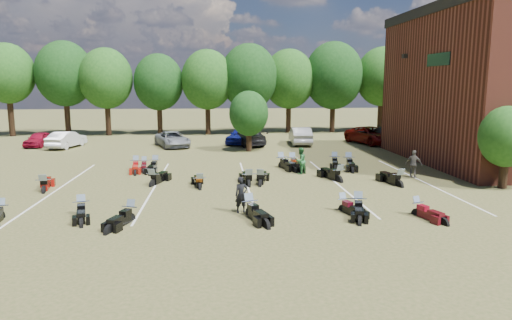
{
  "coord_description": "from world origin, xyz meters",
  "views": [
    {
      "loc": [
        -4.64,
        -21.47,
        5.51
      ],
      "look_at": [
        -2.42,
        4.0,
        1.2
      ],
      "focal_mm": 32.0,
      "sensor_mm": 36.0,
      "label": 1
    }
  ],
  "objects": [
    {
      "name": "motorcycle_17",
      "position": [
        0.37,
        8.03,
        0.0
      ],
      "size": [
        1.04,
        2.5,
        1.36
      ],
      "primitive_type": null,
      "rotation": [
        0.0,
        0.0,
        0.11
      ],
      "color": "black",
      "rests_on": "ground"
    },
    {
      "name": "motorcycle_9",
      "position": [
        -8.13,
        3.14,
        0.0
      ],
      "size": [
        1.47,
        2.53,
        1.34
      ],
      "primitive_type": null,
      "rotation": [
        0.0,
        0.0,
        2.83
      ],
      "color": "black",
      "rests_on": "ground"
    },
    {
      "name": "car_6",
      "position": [
        9.54,
        19.07,
        0.78
      ],
      "size": [
        4.2,
        6.17,
        1.57
      ],
      "primitive_type": "imported",
      "rotation": [
        0.0,
        0.0,
        0.31
      ],
      "color": "#5E0905",
      "rests_on": "ground"
    },
    {
      "name": "car_7",
      "position": [
        10.93,
        19.43,
        0.8
      ],
      "size": [
        2.38,
        5.55,
        1.59
      ],
      "primitive_type": "imported",
      "rotation": [
        0.0,
        0.0,
        3.17
      ],
      "color": "#393A3F",
      "rests_on": "ground"
    },
    {
      "name": "motorcycle_14",
      "position": [
        -9.35,
        8.27,
        0.0
      ],
      "size": [
        0.87,
        2.09,
        1.13
      ],
      "primitive_type": null,
      "rotation": [
        0.0,
        0.0,
        0.11
      ],
      "color": "#40090F",
      "rests_on": "ground"
    },
    {
      "name": "motorcycle_18",
      "position": [
        -0.36,
        8.04,
        0.0
      ],
      "size": [
        1.52,
        2.61,
        1.39
      ],
      "primitive_type": null,
      "rotation": [
        0.0,
        0.0,
        0.31
      ],
      "color": "black",
      "rests_on": "ground"
    },
    {
      "name": "motorcycle_4",
      "position": [
        1.39,
        -2.91,
        0.0
      ],
      "size": [
        1.29,
        2.39,
        1.27
      ],
      "primitive_type": null,
      "rotation": [
        0.0,
        0.0,
        -0.26
      ],
      "color": "black",
      "rests_on": "ground"
    },
    {
      "name": "motorcycle_19",
      "position": [
        3.28,
        8.29,
        0.0
      ],
      "size": [
        1.23,
        2.43,
        1.29
      ],
      "primitive_type": null,
      "rotation": [
        0.0,
        0.0,
        -0.22
      ],
      "color": "black",
      "rests_on": "ground"
    },
    {
      "name": "young_tree_near_building",
      "position": [
        10.5,
        1.0,
        2.75
      ],
      "size": [
        2.8,
        2.8,
        4.16
      ],
      "color": "black",
      "rests_on": "ground"
    },
    {
      "name": "car_5",
      "position": [
        2.97,
        19.29,
        0.79
      ],
      "size": [
        1.96,
        4.92,
        1.59
      ],
      "primitive_type": "imported",
      "rotation": [
        0.0,
        0.0,
        3.08
      ],
      "color": "#A3A39F",
      "rests_on": "ground"
    },
    {
      "name": "person_grey",
      "position": [
        6.9,
        3.99,
        0.82
      ],
      "size": [
        1.0,
        0.92,
        1.65
      ],
      "primitive_type": "imported",
      "rotation": [
        0.0,
        0.0,
        2.46
      ],
      "color": "#635E55",
      "rests_on": "ground"
    },
    {
      "name": "motorcycle_8",
      "position": [
        -5.56,
        2.16,
        0.0
      ],
      "size": [
        1.0,
        2.25,
        1.21
      ],
      "primitive_type": null,
      "rotation": [
        0.0,
        0.0,
        3.29
      ],
      "color": "black",
      "rests_on": "ground"
    },
    {
      "name": "young_tree_midfield",
      "position": [
        -2.0,
        15.5,
        3.09
      ],
      "size": [
        3.2,
        3.2,
        4.7
      ],
      "color": "black",
      "rests_on": "ground"
    },
    {
      "name": "motorcycle_6",
      "position": [
        3.77,
        -3.53,
        0.0
      ],
      "size": [
        1.25,
        2.12,
        1.13
      ],
      "primitive_type": null,
      "rotation": [
        0.0,
        0.0,
        0.32
      ],
      "color": "#470A10",
      "rests_on": "ground"
    },
    {
      "name": "motorcycle_20",
      "position": [
        4.06,
        7.62,
        0.0
      ],
      "size": [
        1.17,
        2.6,
        1.4
      ],
      "primitive_type": null,
      "rotation": [
        0.0,
        0.0,
        -0.15
      ],
      "color": "black",
      "rests_on": "ground"
    },
    {
      "name": "motorcycle_12",
      "position": [
        2.23,
        3.29,
        0.0
      ],
      "size": [
        1.53,
        2.63,
        1.4
      ],
      "primitive_type": null,
      "rotation": [
        0.0,
        0.0,
        3.45
      ],
      "color": "black",
      "rests_on": "ground"
    },
    {
      "name": "motorcycle_3",
      "position": [
        -3.29,
        -3.01,
        0.0
      ],
      "size": [
        1.43,
        2.48,
        1.32
      ],
      "primitive_type": null,
      "rotation": [
        0.0,
        0.0,
        0.3
      ],
      "color": "black",
      "rests_on": "ground"
    },
    {
      "name": "car_1",
      "position": [
        -17.56,
        18.91,
        0.72
      ],
      "size": [
        2.44,
        4.57,
        1.43
      ],
      "primitive_type": "imported",
      "rotation": [
        0.0,
        0.0,
        2.92
      ],
      "color": "silver",
      "rests_on": "ground"
    },
    {
      "name": "motorcycle_1",
      "position": [
        -10.36,
        -2.29,
        0.0
      ],
      "size": [
        1.24,
        2.29,
        1.22
      ],
      "primitive_type": null,
      "rotation": [
        0.0,
        0.0,
        0.26
      ],
      "color": "black",
      "rests_on": "ground"
    },
    {
      "name": "motorcycle_13",
      "position": [
        5.15,
        1.8,
        0.0
      ],
      "size": [
        1.26,
        2.6,
        1.39
      ],
      "primitive_type": null,
      "rotation": [
        0.0,
        0.0,
        3.33
      ],
      "color": "black",
      "rests_on": "ground"
    },
    {
      "name": "motorcycle_0",
      "position": [
        -13.5,
        -2.59,
        0.0
      ],
      "size": [
        0.91,
        2.21,
        1.2
      ],
      "primitive_type": null,
      "rotation": [
        0.0,
        0.0,
        0.11
      ],
      "color": "black",
      "rests_on": "ground"
    },
    {
      "name": "motorcycle_16",
      "position": [
        -8.6,
        7.85,
        0.0
      ],
      "size": [
        0.88,
        2.38,
        1.31
      ],
      "primitive_type": null,
      "rotation": [
        0.0,
        0.0,
        -0.05
      ],
      "color": "black",
      "rests_on": "ground"
    },
    {
      "name": "car_2",
      "position": [
        -8.49,
        18.69,
        0.67
      ],
      "size": [
        3.79,
        5.31,
        1.34
      ],
      "primitive_type": "imported",
      "rotation": [
        0.0,
        0.0,
        0.36
      ],
      "color": "gray",
      "rests_on": "ground"
    },
    {
      "name": "motorcycle_10",
      "position": [
        -2.29,
        2.63,
        0.0
      ],
      "size": [
        1.23,
        2.49,
        1.33
      ],
      "primitive_type": null,
      "rotation": [
        0.0,
        0.0,
        2.94
      ],
      "color": "black",
      "rests_on": "ground"
    },
    {
      "name": "person_green",
      "position": [
        0.48,
        5.74,
        0.81
      ],
      "size": [
        1.0,
        0.99,
        1.63
      ],
      "primitive_type": "imported",
      "rotation": [
        0.0,
        0.0,
        3.87
      ],
      "color": "#276832",
      "rests_on": "ground"
    },
    {
      "name": "car_3",
      "position": [
        -1.88,
        19.09,
        0.73
      ],
      "size": [
        3.56,
        5.43,
        1.46
      ],
      "primitive_type": "imported",
      "rotation": [
        0.0,
        0.0,
        3.47
      ],
      "color": "black",
      "rests_on": "ground"
    },
    {
      "name": "parking_lines",
      "position": [
        -3.0,
        3.0,
        0.01
      ],
      "size": [
        20.1,
        14.0,
        0.01
      ],
      "color": "silver",
      "rests_on": "ground"
    },
    {
      "name": "tree_line",
      "position": [
        -1.0,
        29.0,
        6.31
      ],
      "size": [
        56.0,
        6.0,
        9.79
      ],
      "color": "black",
      "rests_on": "ground"
    },
    {
      "name": "car_4",
      "position": [
        -2.27,
        20.12,
        0.8
      ],
      "size": [
        3.64,
        5.03,
        1.59
      ],
      "primitive_type": "imported",
      "rotation": [
        0.0,
        0.0,
        -0.43
      ],
      "color": "navy",
      "rests_on": "ground"
    },
    {
      "name": "person_black",
      "position": [
        -3.62,
        -2.46,
        0.78
      ],
      "size": [
        0.65,
        0.51,
        1.57
      ],
      "primitive_type": "imported",
      "rotation": [
        0.0,
        0.0,
        0.26
      ],
      "color": "black",
      "rests_on": "ground"
    },
    {
      "name": "motorcycle_15",
      "position": [
        -9.82,
        7.9,
        0.0
      ],
      "size": [
        1.03,
        2.38,
        1.28
      ],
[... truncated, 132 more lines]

